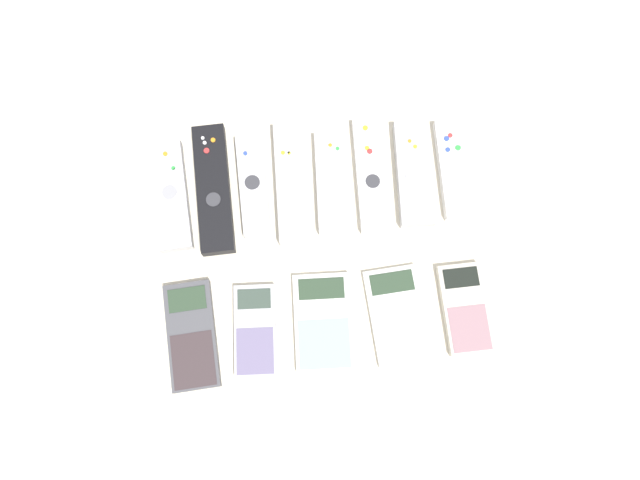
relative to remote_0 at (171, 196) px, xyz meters
The scene contains 14 objects.
ground_plane 0.26m from the remote_0, 28.06° to the right, with size 3.00×3.00×0.00m, color beige.
remote_0 is the anchor object (origin of this frame).
remote_1 0.07m from the remote_0, ahead, with size 0.06×0.21×0.02m.
remote_2 0.13m from the remote_0, ahead, with size 0.04×0.16×0.02m.
remote_3 0.19m from the remote_0, ahead, with size 0.05×0.20×0.03m.
remote_4 0.25m from the remote_0, ahead, with size 0.06×0.17×0.02m.
remote_5 0.32m from the remote_0, ahead, with size 0.05×0.19×0.02m.
remote_6 0.38m from the remote_0, ahead, with size 0.06×0.17×0.03m.
remote_7 0.45m from the remote_0, ahead, with size 0.05×0.16×0.02m.
calculator_0 0.22m from the remote_0, 84.64° to the right, with size 0.08×0.16×0.02m.
calculator_1 0.25m from the remote_0, 62.52° to the right, with size 0.07×0.14×0.02m.
calculator_2 0.31m from the remote_0, 45.16° to the right, with size 0.09×0.15×0.01m.
calculator_3 0.40m from the remote_0, 33.65° to the right, with size 0.09×0.15×0.01m.
calculator_4 0.49m from the remote_0, 27.02° to the right, with size 0.07×0.14×0.02m.
Camera 1 is at (-0.02, -0.20, 0.94)m, focal length 35.00 mm.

